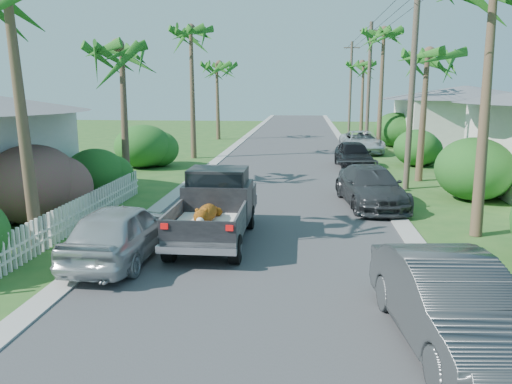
# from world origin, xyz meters

# --- Properties ---
(ground) EXTENTS (120.00, 120.00, 0.00)m
(ground) POSITION_xyz_m (0.00, 0.00, 0.00)
(ground) COLOR #285720
(ground) RESTS_ON ground
(road) EXTENTS (8.00, 100.00, 0.02)m
(road) POSITION_xyz_m (0.00, 25.00, 0.01)
(road) COLOR #38383A
(road) RESTS_ON ground
(curb_left) EXTENTS (0.60, 100.00, 0.06)m
(curb_left) POSITION_xyz_m (-4.30, 25.00, 0.03)
(curb_left) COLOR #A5A39E
(curb_left) RESTS_ON ground
(curb_right) EXTENTS (0.60, 100.00, 0.06)m
(curb_right) POSITION_xyz_m (4.30, 25.00, 0.03)
(curb_right) COLOR #A5A39E
(curb_right) RESTS_ON ground
(pickup_truck) EXTENTS (1.98, 5.12, 2.06)m
(pickup_truck) POSITION_xyz_m (-1.49, 4.87, 1.01)
(pickup_truck) COLOR black
(pickup_truck) RESTS_ON ground
(parked_car_rn) EXTENTS (2.18, 4.83, 1.54)m
(parked_car_rn) POSITION_xyz_m (3.60, -1.11, 0.77)
(parked_car_rn) COLOR #323638
(parked_car_rn) RESTS_ON ground
(parked_car_rm) EXTENTS (2.66, 5.22, 1.45)m
(parked_car_rm) POSITION_xyz_m (3.60, 9.56, 0.73)
(parked_car_rm) COLOR #2D2F32
(parked_car_rm) RESTS_ON ground
(parked_car_rf) EXTENTS (2.12, 4.49, 1.48)m
(parked_car_rf) POSITION_xyz_m (3.82, 18.95, 0.74)
(parked_car_rf) COLOR black
(parked_car_rf) RESTS_ON ground
(parked_car_rd) EXTENTS (2.91, 5.51, 1.48)m
(parked_car_rd) POSITION_xyz_m (5.00, 25.86, 0.74)
(parked_car_rd) COLOR silver
(parked_car_rd) RESTS_ON ground
(parked_car_ln) EXTENTS (1.91, 4.48, 1.51)m
(parked_car_ln) POSITION_xyz_m (-3.60, 2.63, 0.75)
(parked_car_ln) COLOR #B6B9BD
(parked_car_ln) RESTS_ON ground
(palm_l_b) EXTENTS (4.40, 4.40, 7.40)m
(palm_l_b) POSITION_xyz_m (-6.80, 12.00, 6.15)
(palm_l_b) COLOR brown
(palm_l_b) RESTS_ON ground
(palm_l_c) EXTENTS (4.40, 4.40, 9.20)m
(palm_l_c) POSITION_xyz_m (-6.00, 22.00, 7.91)
(palm_l_c) COLOR brown
(palm_l_c) RESTS_ON ground
(palm_l_d) EXTENTS (4.40, 4.40, 7.70)m
(palm_l_d) POSITION_xyz_m (-6.50, 34.00, 6.44)
(palm_l_d) COLOR brown
(palm_l_d) RESTS_ON ground
(palm_r_b) EXTENTS (4.40, 4.40, 7.20)m
(palm_r_b) POSITION_xyz_m (6.60, 15.00, 5.95)
(palm_r_b) COLOR brown
(palm_r_b) RESTS_ON ground
(palm_r_c) EXTENTS (4.40, 4.40, 9.40)m
(palm_r_c) POSITION_xyz_m (6.20, 26.00, 8.11)
(palm_r_c) COLOR brown
(palm_r_c) RESTS_ON ground
(palm_r_d) EXTENTS (4.40, 4.40, 8.00)m
(palm_r_d) POSITION_xyz_m (6.50, 40.00, 6.74)
(palm_r_d) COLOR brown
(palm_r_d) RESTS_ON ground
(shrub_l_b) EXTENTS (3.00, 3.30, 2.60)m
(shrub_l_b) POSITION_xyz_m (-7.80, 6.00, 1.30)
(shrub_l_b) COLOR #A31750
(shrub_l_b) RESTS_ON ground
(shrub_l_c) EXTENTS (2.40, 2.64, 2.00)m
(shrub_l_c) POSITION_xyz_m (-7.40, 10.00, 1.00)
(shrub_l_c) COLOR #154C1F
(shrub_l_c) RESTS_ON ground
(shrub_l_d) EXTENTS (3.20, 3.52, 2.40)m
(shrub_l_d) POSITION_xyz_m (-8.00, 18.00, 1.20)
(shrub_l_d) COLOR #154C1F
(shrub_l_d) RESTS_ON ground
(shrub_r_b) EXTENTS (3.00, 3.30, 2.50)m
(shrub_r_b) POSITION_xyz_m (7.80, 11.00, 1.25)
(shrub_r_b) COLOR #154C1F
(shrub_r_b) RESTS_ON ground
(shrub_r_c) EXTENTS (2.60, 2.86, 2.10)m
(shrub_r_c) POSITION_xyz_m (7.50, 20.00, 1.05)
(shrub_r_c) COLOR #154C1F
(shrub_r_c) RESTS_ON ground
(shrub_r_d) EXTENTS (3.20, 3.52, 2.60)m
(shrub_r_d) POSITION_xyz_m (8.00, 30.00, 1.30)
(shrub_r_d) COLOR #154C1F
(shrub_r_d) RESTS_ON ground
(picket_fence) EXTENTS (0.10, 11.00, 1.00)m
(picket_fence) POSITION_xyz_m (-6.00, 5.50, 0.50)
(picket_fence) COLOR white
(picket_fence) RESTS_ON ground
(house_right_far) EXTENTS (9.00, 8.00, 4.60)m
(house_right_far) POSITION_xyz_m (13.00, 30.00, 2.12)
(house_right_far) COLOR silver
(house_right_far) RESTS_ON ground
(utility_pole_b) EXTENTS (1.60, 0.26, 9.00)m
(utility_pole_b) POSITION_xyz_m (5.60, 13.00, 4.60)
(utility_pole_b) COLOR brown
(utility_pole_b) RESTS_ON ground
(utility_pole_c) EXTENTS (1.60, 0.26, 9.00)m
(utility_pole_c) POSITION_xyz_m (5.60, 28.00, 4.60)
(utility_pole_c) COLOR brown
(utility_pole_c) RESTS_ON ground
(utility_pole_d) EXTENTS (1.60, 0.26, 9.00)m
(utility_pole_d) POSITION_xyz_m (5.60, 43.00, 4.60)
(utility_pole_d) COLOR brown
(utility_pole_d) RESTS_ON ground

